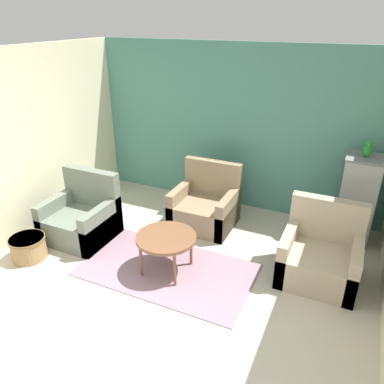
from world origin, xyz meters
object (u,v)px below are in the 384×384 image
object	(u,v)px
coffee_table	(166,239)
birdcage	(357,200)
armchair_left	(82,219)
armchair_right	(320,257)
potted_plant	(303,213)
armchair_middle	(206,207)
wicker_basket	(28,247)
parrot	(368,149)

from	to	relation	value
coffee_table	birdcage	distance (m)	2.65
armchair_left	armchair_right	size ratio (longest dim) A/B	1.00
potted_plant	armchair_middle	bearing A→B (deg)	-169.48
armchair_middle	wicker_basket	world-z (taller)	armchair_middle
armchair_right	potted_plant	size ratio (longest dim) A/B	1.44
coffee_table	parrot	bearing A→B (deg)	40.92
armchair_right	potted_plant	world-z (taller)	armchair_right
potted_plant	wicker_basket	distance (m)	3.70
armchair_middle	birdcage	size ratio (longest dim) A/B	0.75
armchair_left	armchair_middle	world-z (taller)	same
armchair_middle	wicker_basket	distance (m)	2.48
potted_plant	coffee_table	bearing A→B (deg)	-131.60
coffee_table	armchair_left	distance (m)	1.47
coffee_table	birdcage	xyz separation A→B (m)	(2.00, 1.73, 0.16)
armchair_right	birdcage	xyz separation A→B (m)	(0.29, 1.08, 0.33)
armchair_left	armchair_middle	bearing A→B (deg)	36.38
parrot	armchair_middle	bearing A→B (deg)	-166.88
birdcage	wicker_basket	bearing A→B (deg)	-149.11
coffee_table	armchair_right	xyz separation A→B (m)	(1.70, 0.65, -0.17)
armchair_right	wicker_basket	world-z (taller)	armchair_right
parrot	wicker_basket	xyz separation A→B (m)	(-3.74, -2.24, -1.16)
parrot	coffee_table	bearing A→B (deg)	-139.08
armchair_left	wicker_basket	distance (m)	0.78
birdcage	wicker_basket	distance (m)	4.39
birdcage	wicker_basket	xyz separation A→B (m)	(-3.74, -2.24, -0.45)
armchair_right	wicker_basket	size ratio (longest dim) A/B	2.02
coffee_table	wicker_basket	size ratio (longest dim) A/B	1.60
coffee_table	armchair_left	size ratio (longest dim) A/B	0.79
potted_plant	wicker_basket	world-z (taller)	potted_plant
armchair_right	birdcage	distance (m)	1.16
armchair_left	birdcage	xyz separation A→B (m)	(3.45, 1.52, 0.33)
coffee_table	armchair_right	size ratio (longest dim) A/B	0.79
armchair_middle	birdcage	distance (m)	2.09
coffee_table	potted_plant	world-z (taller)	potted_plant
armchair_middle	potted_plant	size ratio (longest dim) A/B	1.44
potted_plant	birdcage	bearing A→B (deg)	18.22
birdcage	potted_plant	world-z (taller)	birdcage
coffee_table	birdcage	world-z (taller)	birdcage
coffee_table	potted_plant	distance (m)	2.03
coffee_table	armchair_middle	bearing A→B (deg)	90.81
armchair_right	wicker_basket	bearing A→B (deg)	-161.37
parrot	potted_plant	xyz separation A→B (m)	(-0.65, -0.22, -0.96)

